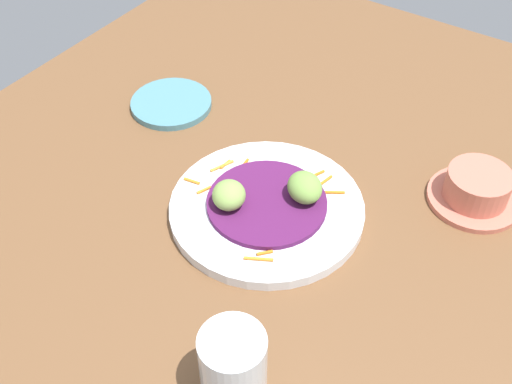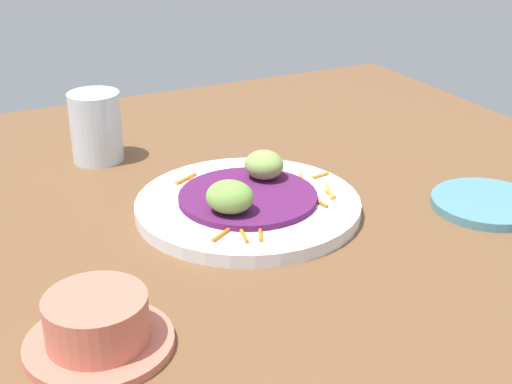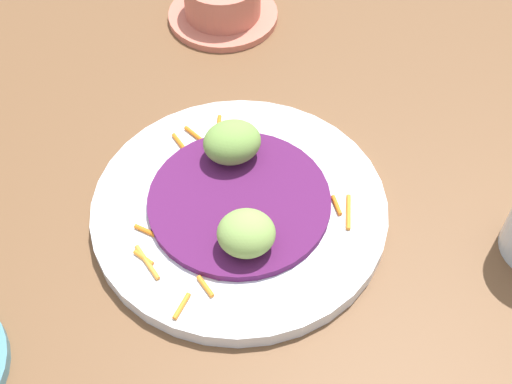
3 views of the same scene
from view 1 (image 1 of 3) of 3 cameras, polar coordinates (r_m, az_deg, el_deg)
The scene contains 9 objects.
table_surface at distance 87.74cm, azimuth 4.65°, elevation -1.01°, with size 110.00×110.00×2.00cm, color brown.
main_plate at distance 84.29cm, azimuth 0.97°, elevation -1.51°, with size 25.92×25.92×1.54cm, color silver.
cabbage_bed at distance 83.47cm, azimuth 0.98°, elevation -0.97°, with size 15.96×15.96×0.73cm, color #51194C.
carrot_garnish at distance 85.11cm, azimuth 0.66°, elevation 0.00°, with size 19.33×19.85×0.40cm.
guac_scoop_left at distance 82.65cm, azimuth 4.41°, elevation 0.42°, with size 4.47×5.22×3.61cm, color #759E47.
guac_scoop_center at distance 81.57cm, azimuth -2.46°, elevation -0.27°, with size 4.36×4.74×3.46cm, color #84A851.
side_plate_small at distance 103.08cm, azimuth -7.64°, elevation 7.91°, with size 12.90×12.90×1.05cm, color teal.
terracotta_bowl at distance 89.96cm, azimuth 19.23°, elevation 0.24°, with size 12.53×12.53×4.87cm.
water_glass at distance 65.61cm, azimuth -2.07°, elevation -15.46°, with size 6.86×6.86×9.38cm, color silver.
Camera 1 is at (-54.83, -27.94, 63.54)cm, focal length 44.41 mm.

